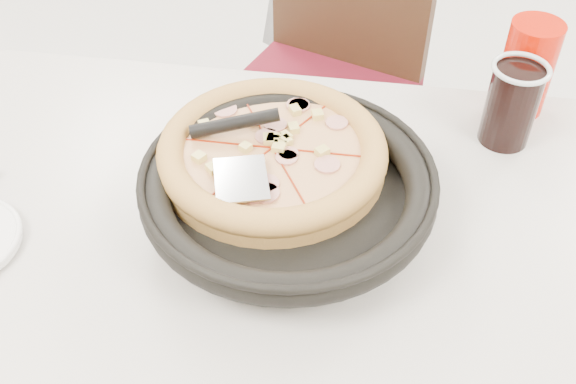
# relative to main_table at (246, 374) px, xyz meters

# --- Properties ---
(floor) EXTENTS (7.00, 7.00, 0.00)m
(floor) POSITION_rel_main_table_xyz_m (0.36, 0.57, -0.38)
(floor) COLOR #BABAB5
(floor) RESTS_ON ground
(main_table) EXTENTS (1.28, 0.92, 0.75)m
(main_table) POSITION_rel_main_table_xyz_m (0.00, 0.00, 0.00)
(main_table) COLOR beige
(main_table) RESTS_ON floor
(chair_far) EXTENTS (0.54, 0.54, 0.95)m
(chair_far) POSITION_rel_main_table_xyz_m (0.03, 0.73, 0.10)
(chair_far) COLOR black
(chair_far) RESTS_ON floor
(trivet) EXTENTS (0.15, 0.15, 0.04)m
(trivet) POSITION_rel_main_table_xyz_m (0.06, 0.06, 0.39)
(trivet) COLOR black
(trivet) RESTS_ON main_table
(pizza_pan) EXTENTS (0.39, 0.39, 0.01)m
(pizza_pan) POSITION_rel_main_table_xyz_m (0.07, 0.04, 0.42)
(pizza_pan) COLOR black
(pizza_pan) RESTS_ON trivet
(pizza) EXTENTS (0.36, 0.36, 0.02)m
(pizza) POSITION_rel_main_table_xyz_m (0.04, 0.09, 0.44)
(pizza) COLOR #BE8A3F
(pizza) RESTS_ON pizza_pan
(pizza_server) EXTENTS (0.09, 0.10, 0.00)m
(pizza_server) POSITION_rel_main_table_xyz_m (0.01, 0.01, 0.47)
(pizza_server) COLOR silver
(pizza_server) RESTS_ON pizza
(cola_glass) EXTENTS (0.09, 0.09, 0.13)m
(cola_glass) POSITION_rel_main_table_xyz_m (0.39, 0.27, 0.44)
(cola_glass) COLOR black
(cola_glass) RESTS_ON main_table
(red_cup) EXTENTS (0.09, 0.09, 0.16)m
(red_cup) POSITION_rel_main_table_xyz_m (0.42, 0.36, 0.45)
(red_cup) COLOR #BD1000
(red_cup) RESTS_ON main_table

